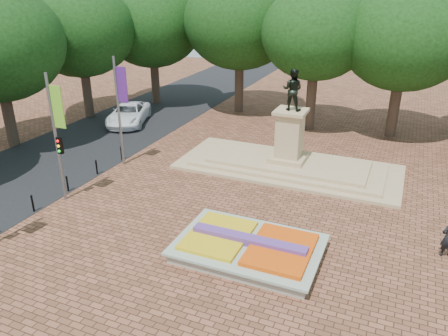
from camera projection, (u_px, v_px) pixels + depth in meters
ground at (243, 228)px, 21.41m from camera, size 90.00×90.00×0.00m
asphalt_street at (72, 151)px, 31.06m from camera, size 9.00×90.00×0.02m
flower_bed at (249, 247)px, 19.20m from camera, size 6.30×4.30×0.91m
monument at (288, 156)px, 27.81m from camera, size 14.00×6.00×6.40m
tree_row_back at (358, 45)px, 33.10m from camera, size 44.80×8.80×10.43m
tree_row_street at (3, 56)px, 29.87m from camera, size 8.40×25.40×9.98m
banner_poles at (53, 135)px, 22.42m from camera, size 0.88×11.17×7.00m
bollard_row at (51, 193)px, 23.81m from camera, size 0.12×13.12×0.98m
van at (129, 114)px, 36.68m from camera, size 4.71×6.58×1.66m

